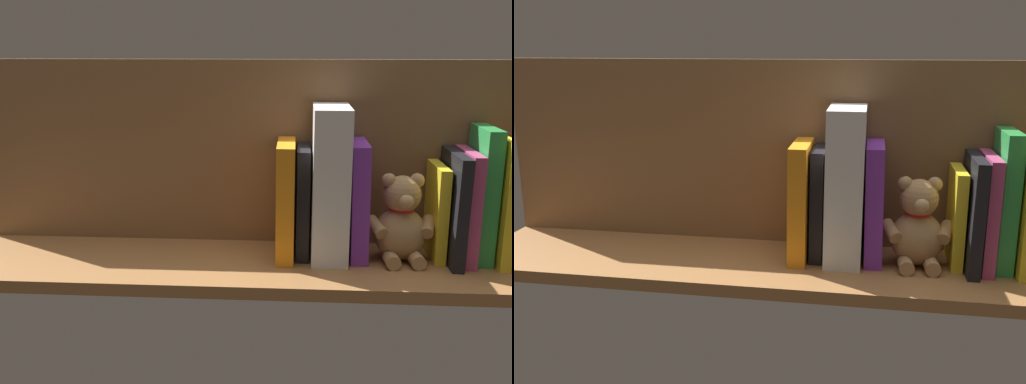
# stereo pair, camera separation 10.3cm
# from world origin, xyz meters

# --- Properties ---
(ground_plane) EXTENTS (1.09, 0.26, 0.02)m
(ground_plane) POSITION_xyz_m (0.00, 0.00, -0.01)
(ground_plane) COLOR #9E6B3D
(shelf_back_panel) EXTENTS (1.09, 0.02, 0.35)m
(shelf_back_panel) POSITION_xyz_m (0.00, -0.11, 0.18)
(shelf_back_panel) COLOR brown
(shelf_back_panel) RESTS_ON ground_plane
(book_1) EXTENTS (0.02, 0.14, 0.22)m
(book_1) POSITION_xyz_m (-0.43, -0.03, 0.11)
(book_1) COLOR yellow
(book_1) RESTS_ON ground_plane
(book_2) EXTENTS (0.03, 0.12, 0.24)m
(book_2) POSITION_xyz_m (-0.40, -0.04, 0.12)
(book_2) COLOR green
(book_2) RESTS_ON ground_plane
(book_3) EXTENTS (0.02, 0.13, 0.20)m
(book_3) POSITION_xyz_m (-0.37, -0.03, 0.10)
(book_3) COLOR #B23F72
(book_3) RESTS_ON ground_plane
(book_4) EXTENTS (0.02, 0.15, 0.20)m
(book_4) POSITION_xyz_m (-0.35, -0.02, 0.10)
(book_4) COLOR black
(book_4) RESTS_ON ground_plane
(book_5) EXTENTS (0.02, 0.11, 0.17)m
(book_5) POSITION_xyz_m (-0.32, -0.04, 0.09)
(book_5) COLOR yellow
(book_5) RESTS_ON ground_plane
(teddy_bear) EXTENTS (0.13, 0.11, 0.16)m
(teddy_bear) POSITION_xyz_m (-0.26, -0.01, 0.07)
(teddy_bear) COLOR tan
(teddy_bear) RESTS_ON ground_plane
(book_6) EXTENTS (0.03, 0.12, 0.21)m
(book_6) POSITION_xyz_m (-0.18, -0.03, 0.11)
(book_6) COLOR purple
(book_6) RESTS_ON ground_plane
(dictionary_thick_white) EXTENTS (0.06, 0.14, 0.27)m
(dictionary_thick_white) POSITION_xyz_m (-0.13, -0.03, 0.14)
(dictionary_thick_white) COLOR white
(dictionary_thick_white) RESTS_ON ground_plane
(book_7) EXTENTS (0.02, 0.11, 0.20)m
(book_7) POSITION_xyz_m (-0.08, -0.04, 0.10)
(book_7) COLOR black
(book_7) RESTS_ON ground_plane
(book_8) EXTENTS (0.03, 0.14, 0.21)m
(book_8) POSITION_xyz_m (-0.05, -0.03, 0.10)
(book_8) COLOR orange
(book_8) RESTS_ON ground_plane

